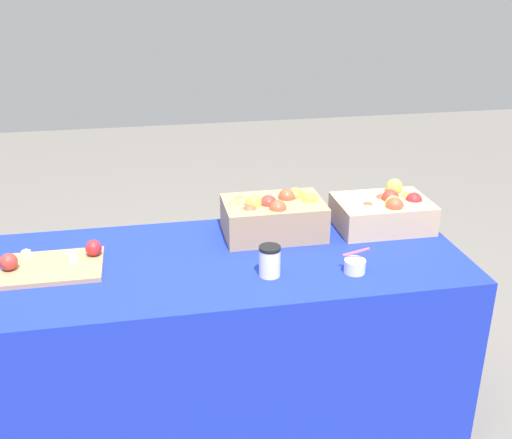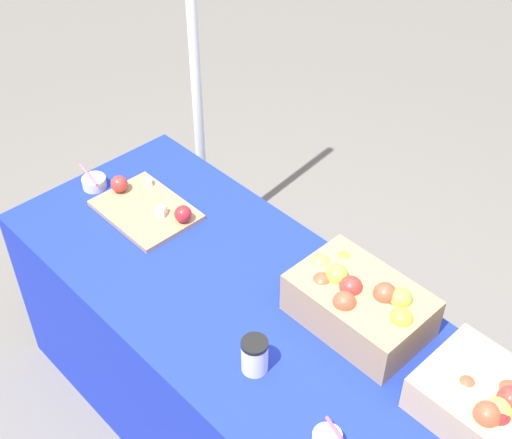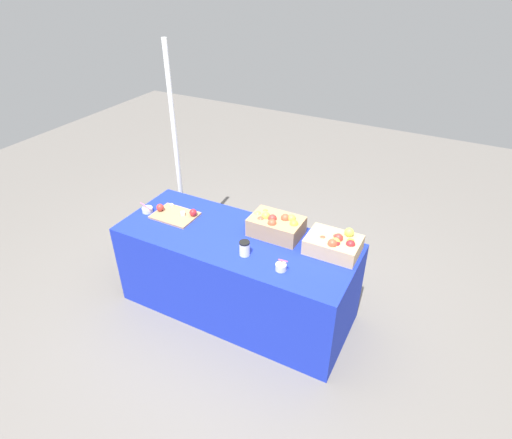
{
  "view_description": "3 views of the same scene",
  "coord_description": "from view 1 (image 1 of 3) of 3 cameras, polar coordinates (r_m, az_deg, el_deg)",
  "views": [
    {
      "loc": [
        -0.24,
        -2.07,
        1.79
      ],
      "look_at": [
        0.16,
        0.03,
        0.87
      ],
      "focal_mm": 42.93,
      "sensor_mm": 36.0,
      "label": 1
    },
    {
      "loc": [
        1.08,
        -1.02,
        2.37
      ],
      "look_at": [
        -0.05,
        0.04,
        1.04
      ],
      "focal_mm": 49.27,
      "sensor_mm": 36.0,
      "label": 2
    },
    {
      "loc": [
        1.4,
        -2.32,
        2.62
      ],
      "look_at": [
        0.19,
        -0.03,
        0.97
      ],
      "focal_mm": 29.68,
      "sensor_mm": 36.0,
      "label": 3
    }
  ],
  "objects": [
    {
      "name": "ground_plane",
      "position": [
        2.75,
        -3.37,
        -17.56
      ],
      "size": [
        10.0,
        10.0,
        0.0
      ],
      "primitive_type": "plane",
      "color": "slate"
    },
    {
      "name": "table",
      "position": [
        2.52,
        -3.56,
        -11.17
      ],
      "size": [
        1.9,
        0.76,
        0.74
      ],
      "primitive_type": "cube",
      "color": "#192DB7",
      "rests_on": "ground_plane"
    },
    {
      "name": "apple_crate_left",
      "position": [
        2.63,
        11.85,
        0.76
      ],
      "size": [
        0.39,
        0.28,
        0.18
      ],
      "color": "tan",
      "rests_on": "table"
    },
    {
      "name": "apple_crate_middle",
      "position": [
        2.5,
        1.55,
        0.38
      ],
      "size": [
        0.4,
        0.27,
        0.18
      ],
      "color": "tan",
      "rests_on": "table"
    },
    {
      "name": "cutting_board_front",
      "position": [
        2.37,
        -18.46,
        -4.0
      ],
      "size": [
        0.36,
        0.26,
        0.08
      ],
      "color": "tan",
      "rests_on": "table"
    },
    {
      "name": "sample_bowl_near",
      "position": [
        2.25,
        9.2,
        -4.27
      ],
      "size": [
        0.09,
        0.08,
        0.1
      ],
      "color": "silver",
      "rests_on": "table"
    },
    {
      "name": "coffee_cup",
      "position": [
        2.19,
        1.28,
        -3.89
      ],
      "size": [
        0.08,
        0.08,
        0.11
      ],
      "color": "silver",
      "rests_on": "table"
    }
  ]
}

